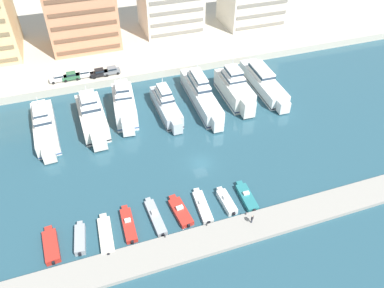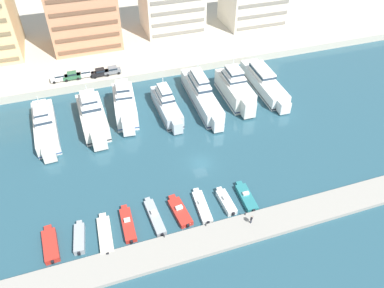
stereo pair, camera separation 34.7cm
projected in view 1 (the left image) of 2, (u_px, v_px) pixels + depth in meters
The scene contains 28 objects.
ground_plane at pixel (201, 163), 70.18m from camera, with size 400.00×400.00×0.00m, color #285160.
quay_promenade at pixel (129, 21), 117.60m from camera, with size 180.00×70.00×1.95m, color beige.
pier_dock at pixel (237, 231), 58.12m from camera, with size 120.00×5.14×0.72m, color #9E998E.
yacht_ivory_far_left at pixel (44, 126), 75.50m from camera, with size 5.04×18.84×7.54m.
yacht_ivory_left at pixel (92, 116), 77.27m from camera, with size 5.43×17.15×8.52m.
yacht_white_mid_left at pixel (124, 105), 79.87m from camera, with size 5.61×15.60×8.94m.
yacht_silver_center_left at pixel (166, 105), 80.95m from camera, with size 3.95×16.20×7.59m.
yacht_white_center at pixel (201, 94), 83.66m from camera, with size 4.34×22.49×8.28m.
yacht_ivory_center_right at pixel (235, 88), 84.84m from camera, with size 5.19×16.55×8.85m.
yacht_white_mid_right at pixel (263, 82), 88.46m from camera, with size 4.95×21.49×6.50m.
motorboat_red_far_left at pixel (51, 245), 56.03m from camera, with size 2.42×6.94×1.03m.
motorboat_grey_left at pixel (80, 239), 56.92m from camera, with size 2.08×6.10×1.08m.
motorboat_cream_mid_left at pixel (106, 235), 57.61m from camera, with size 2.25×7.94×0.85m.
motorboat_red_center_left at pixel (128, 224), 59.03m from camera, with size 1.88×7.47×1.32m.
motorboat_grey_center at pixel (155, 217), 60.16m from camera, with size 2.08×8.11×1.42m.
motorboat_red_center_right at pixel (180, 211), 60.98m from camera, with size 2.74×7.00×1.40m.
motorboat_white_mid_right at pixel (202, 206), 61.90m from camera, with size 2.06×7.63×1.18m.
motorboat_white_right at pixel (226, 201), 62.48m from camera, with size 1.87×6.13×1.54m.
motorboat_teal_far_right at pixel (246, 197), 63.34m from camera, with size 2.08×6.86×1.32m.
car_white_far_left at pixel (59, 78), 87.87m from camera, with size 4.14×1.99×1.80m.
car_green_left at pixel (71, 76), 88.48m from camera, with size 4.11×1.93×1.80m.
car_white_mid_left at pixel (84, 73), 89.35m from camera, with size 4.12×1.95×1.80m.
car_black_center_left at pixel (99, 73), 89.66m from camera, with size 4.20×2.13×1.80m.
car_grey_center at pixel (112, 70), 90.43m from camera, with size 4.17×2.07×1.80m.
pedestrian_near_edge at pixel (252, 219), 58.31m from camera, with size 0.55×0.45×1.69m.
bollard_west at pixel (165, 236), 56.69m from camera, with size 0.20×0.20×0.61m.
bollard_west_mid at pixel (207, 224), 58.32m from camera, with size 0.20×0.20×0.61m.
bollard_east_mid at pixel (246, 213), 59.95m from camera, with size 0.20×0.20×0.61m.
Camera 1 is at (-17.83, -47.41, 48.74)m, focal length 35.00 mm.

